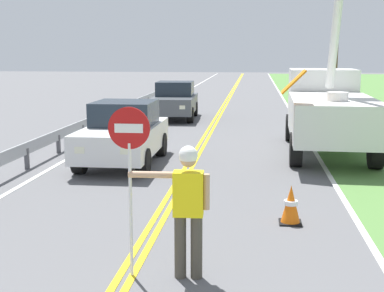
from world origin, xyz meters
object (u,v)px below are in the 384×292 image
(utility_bucket_truck, at_px, (327,105))
(traffic_cone_lead, at_px, (291,205))
(oncoming_sedan_second, at_px, (175,101))
(stop_sign_paddle, at_px, (130,154))
(utility_pole_mid, at_px, (336,35))
(flagger_worker, at_px, (188,203))
(oncoming_sedan_nearest, at_px, (123,134))

(utility_bucket_truck, distance_m, traffic_cone_lead, 7.66)
(oncoming_sedan_second, xyz_separation_m, traffic_cone_lead, (4.31, -14.76, -0.50))
(stop_sign_paddle, xyz_separation_m, utility_pole_mid, (6.01, 23.61, 2.25))
(flagger_worker, distance_m, traffic_cone_lead, 3.04)
(oncoming_sedan_second, bearing_deg, utility_bucket_truck, -51.41)
(flagger_worker, height_order, traffic_cone_lead, flagger_worker)
(flagger_worker, height_order, oncoming_sedan_second, flagger_worker)
(oncoming_sedan_second, relative_size, traffic_cone_lead, 5.95)
(oncoming_sedan_nearest, bearing_deg, traffic_cone_lead, -48.34)
(flagger_worker, xyz_separation_m, utility_bucket_truck, (3.10, 9.93, 0.39))
(stop_sign_paddle, distance_m, utility_pole_mid, 24.47)
(utility_bucket_truck, relative_size, oncoming_sedan_nearest, 1.67)
(flagger_worker, xyz_separation_m, traffic_cone_lead, (1.54, 2.52, -0.71))
(flagger_worker, relative_size, oncoming_sedan_second, 0.44)
(utility_bucket_truck, bearing_deg, flagger_worker, -107.33)
(utility_pole_mid, bearing_deg, oncoming_sedan_second, -141.83)
(oncoming_sedan_second, distance_m, utility_pole_mid, 10.66)
(flagger_worker, bearing_deg, utility_pole_mid, 77.46)
(oncoming_sedan_nearest, xyz_separation_m, traffic_cone_lead, (4.22, -4.75, -0.50))
(oncoming_sedan_nearest, distance_m, traffic_cone_lead, 6.37)
(utility_pole_mid, bearing_deg, stop_sign_paddle, -104.29)
(flagger_worker, bearing_deg, oncoming_sedan_second, 99.09)
(traffic_cone_lead, bearing_deg, utility_bucket_truck, 78.14)
(utility_bucket_truck, height_order, oncoming_sedan_nearest, utility_bucket_truck)
(oncoming_sedan_nearest, distance_m, utility_pole_mid, 18.41)
(utility_bucket_truck, bearing_deg, utility_pole_mid, 81.06)
(utility_bucket_truck, height_order, traffic_cone_lead, utility_bucket_truck)
(stop_sign_paddle, relative_size, utility_bucket_truck, 0.34)
(stop_sign_paddle, height_order, utility_pole_mid, utility_pole_mid)
(stop_sign_paddle, distance_m, utility_bucket_truck, 10.69)
(flagger_worker, xyz_separation_m, oncoming_sedan_nearest, (-2.68, 7.27, -0.21))
(flagger_worker, bearing_deg, utility_bucket_truck, 72.67)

